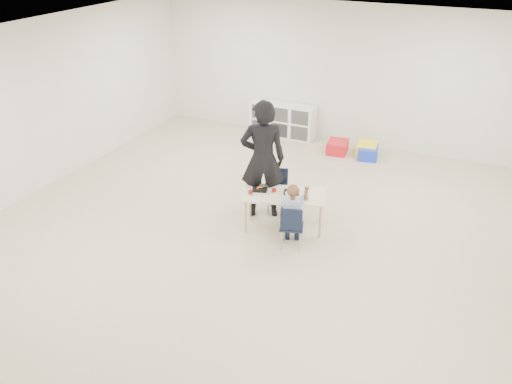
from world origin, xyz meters
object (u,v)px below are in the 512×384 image
at_px(chair_near, 292,225).
at_px(adult, 263,159).
at_px(table, 284,210).
at_px(child, 292,214).
at_px(cubby_shelf, 283,120).

height_order(chair_near, adult, adult).
bearing_deg(adult, table, 126.55).
relative_size(child, adult, 0.56).
relative_size(table, chair_near, 2.01).
distance_m(chair_near, cubby_shelf, 4.43).
height_order(cubby_shelf, adult, adult).
bearing_deg(child, table, 106.00).
distance_m(child, cubby_shelf, 4.43).
xyz_separation_m(table, cubby_shelf, (-1.50, 3.59, 0.07)).
relative_size(table, child, 1.27).
xyz_separation_m(table, child, (0.30, -0.45, 0.24)).
xyz_separation_m(child, cubby_shelf, (-1.81, 4.05, -0.18)).
bearing_deg(chair_near, adult, 120.26).
xyz_separation_m(chair_near, adult, (-0.76, 0.69, 0.60)).
bearing_deg(adult, child, 111.55).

